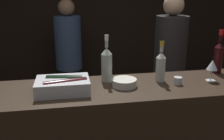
{
  "coord_description": "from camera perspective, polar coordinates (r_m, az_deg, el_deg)",
  "views": [
    {
      "loc": [
        -0.29,
        -1.36,
        1.74
      ],
      "look_at": [
        0.0,
        0.3,
        1.21
      ],
      "focal_mm": 40.0,
      "sensor_mm": 36.0,
      "label": 1
    }
  ],
  "objects": [
    {
      "name": "person_in_hoodie",
      "position": [
        2.78,
        12.97,
        0.77
      ],
      "size": [
        0.34,
        0.34,
        1.71
      ],
      "rotation": [
        0.0,
        0.0,
        -2.79
      ],
      "color": "black",
      "rests_on": "ground_plane"
    },
    {
      "name": "white_wine_bottle",
      "position": [
        1.86,
        -1.23,
        1.49
      ],
      "size": [
        0.08,
        0.08,
        0.35
      ],
      "color": "#9EA899",
      "rests_on": "bar_counter"
    },
    {
      "name": "wall_back_chalkboard",
      "position": [
        3.92,
        -5.8,
        12.39
      ],
      "size": [
        6.4,
        0.06,
        2.8
      ],
      "color": "black",
      "rests_on": "ground_plane"
    },
    {
      "name": "person_blond_tee",
      "position": [
        3.39,
        -9.83,
        3.26
      ],
      "size": [
        0.35,
        0.35,
        1.66
      ],
      "rotation": [
        0.0,
        0.0,
        3.03
      ],
      "color": "black",
      "rests_on": "ground_plane"
    },
    {
      "name": "bowl_white",
      "position": [
        1.79,
        2.83,
        -2.84
      ],
      "size": [
        0.18,
        0.18,
        0.05
      ],
      "color": "silver",
      "rests_on": "bar_counter"
    },
    {
      "name": "wine_glass",
      "position": [
        2.01,
        21.94,
        0.94
      ],
      "size": [
        0.08,
        0.08,
        0.16
      ],
      "color": "silver",
      "rests_on": "bar_counter"
    },
    {
      "name": "candle_votive",
      "position": [
        1.89,
        14.8,
        -2.37
      ],
      "size": [
        0.06,
        0.06,
        0.05
      ],
      "color": "silver",
      "rests_on": "bar_counter"
    },
    {
      "name": "ice_bin_with_bottles",
      "position": [
        1.71,
        -11.06,
        -3.32
      ],
      "size": [
        0.36,
        0.25,
        0.1
      ],
      "color": "silver",
      "rests_on": "bar_counter"
    },
    {
      "name": "red_wine_bottle_tall",
      "position": [
        2.24,
        23.13,
        3.02
      ],
      "size": [
        0.08,
        0.08,
        0.36
      ],
      "color": "black",
      "rests_on": "bar_counter"
    },
    {
      "name": "rose_wine_bottle",
      "position": [
        1.9,
        11.06,
        1.09
      ],
      "size": [
        0.07,
        0.07,
        0.31
      ],
      "color": "#B2B7AD",
      "rests_on": "bar_counter"
    }
  ]
}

